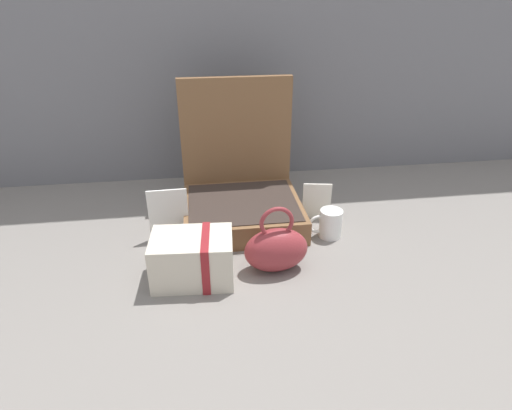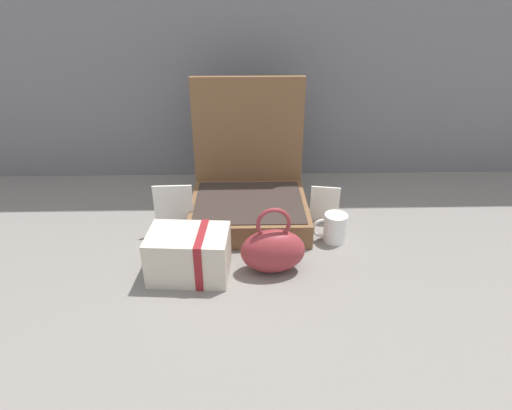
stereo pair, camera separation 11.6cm
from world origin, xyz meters
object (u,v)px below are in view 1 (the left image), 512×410
object	(u,v)px
coffee_mug	(330,223)
info_card_left	(169,215)
teal_pouch_handbag	(276,249)
cream_toiletry_bag	(194,258)
poster_card_right	(317,201)
open_suitcase	(241,191)

from	to	relation	value
coffee_mug	info_card_left	bearing A→B (deg)	173.54
teal_pouch_handbag	coffee_mug	distance (m)	0.24
info_card_left	teal_pouch_handbag	bearing A→B (deg)	-36.48
teal_pouch_handbag	cream_toiletry_bag	xyz separation A→B (m)	(-0.22, -0.01, -0.00)
poster_card_right	info_card_left	bearing A→B (deg)	-162.29
coffee_mug	poster_card_right	bearing A→B (deg)	95.28
cream_toiletry_bag	poster_card_right	xyz separation A→B (m)	(0.40, 0.27, -0.00)
info_card_left	coffee_mug	bearing A→B (deg)	-8.15
info_card_left	open_suitcase	bearing A→B (deg)	24.12
info_card_left	poster_card_right	distance (m)	0.47
cream_toiletry_bag	info_card_left	bearing A→B (deg)	108.71
teal_pouch_handbag	cream_toiletry_bag	bearing A→B (deg)	-177.33
cream_toiletry_bag	info_card_left	distance (m)	0.22
open_suitcase	poster_card_right	size ratio (longest dim) A/B	3.49
teal_pouch_handbag	poster_card_right	world-z (taller)	teal_pouch_handbag
teal_pouch_handbag	cream_toiletry_bag	distance (m)	0.22
poster_card_right	open_suitcase	bearing A→B (deg)	178.89
open_suitcase	cream_toiletry_bag	distance (m)	0.36
open_suitcase	cream_toiletry_bag	bearing A→B (deg)	-115.99
open_suitcase	info_card_left	bearing A→B (deg)	-154.19
coffee_mug	info_card_left	xyz separation A→B (m)	(-0.48, 0.05, 0.04)
open_suitcase	teal_pouch_handbag	bearing A→B (deg)	-78.90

